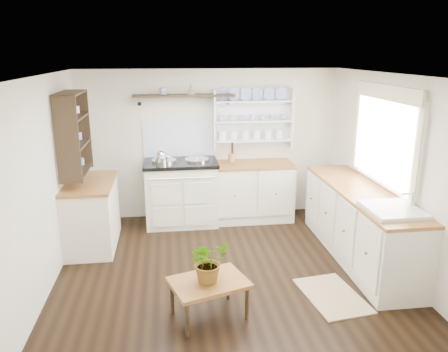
{
  "coord_description": "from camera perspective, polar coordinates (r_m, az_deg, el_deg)",
  "views": [
    {
      "loc": [
        -0.65,
        -4.76,
        2.54
      ],
      "look_at": [
        -0.0,
        0.25,
        1.1
      ],
      "focal_mm": 35.0,
      "sensor_mm": 36.0,
      "label": 1
    }
  ],
  "objects": [
    {
      "name": "aga_cooker",
      "position": [
        6.65,
        -5.59,
        -2.06
      ],
      "size": [
        1.09,
        0.76,
        1.01
      ],
      "color": "silver",
      "rests_on": "floor"
    },
    {
      "name": "right_cabinets",
      "position": [
        5.78,
        17.26,
        -5.91
      ],
      "size": [
        0.62,
        2.43,
        0.9
      ],
      "color": "silver",
      "rests_on": "floor"
    },
    {
      "name": "kettle",
      "position": [
        6.39,
        -8.2,
        2.22
      ],
      "size": [
        0.19,
        0.19,
        0.23
      ],
      "primitive_type": null,
      "color": "silver",
      "rests_on": "aga_cooker"
    },
    {
      "name": "wall_left",
      "position": [
        5.14,
        -22.31,
        -1.01
      ],
      "size": [
        0.02,
        3.8,
        2.3
      ],
      "primitive_type": "cube",
      "color": "silver",
      "rests_on": "ground"
    },
    {
      "name": "wall_right",
      "position": [
        5.62,
        21.03,
        0.52
      ],
      "size": [
        0.02,
        3.8,
        2.3
      ],
      "primitive_type": "cube",
      "color": "silver",
      "rests_on": "ground"
    },
    {
      "name": "plate_rack",
      "position": [
        6.82,
        3.72,
        7.58
      ],
      "size": [
        1.2,
        0.22,
        0.9
      ],
      "color": "white",
      "rests_on": "wall_back"
    },
    {
      "name": "wall_back",
      "position": [
        6.83,
        -1.77,
        4.17
      ],
      "size": [
        4.0,
        0.02,
        2.3
      ],
      "primitive_type": "cube",
      "color": "silver",
      "rests_on": "ground"
    },
    {
      "name": "high_shelf",
      "position": [
        6.57,
        -5.25,
        10.34
      ],
      "size": [
        1.5,
        0.29,
        0.16
      ],
      "color": "black",
      "rests_on": "wall_back"
    },
    {
      "name": "potted_plant",
      "position": [
        4.27,
        -2.02,
        -11.03
      ],
      "size": [
        0.49,
        0.46,
        0.43
      ],
      "primitive_type": "imported",
      "rotation": [
        0.0,
        0.0,
        0.43
      ],
      "color": "#3F7233",
      "rests_on": "center_table"
    },
    {
      "name": "left_shelving",
      "position": [
        5.86,
        -19.06,
        5.33
      ],
      "size": [
        0.28,
        0.8,
        1.05
      ],
      "primitive_type": "cube",
      "color": "black",
      "rests_on": "wall_left"
    },
    {
      "name": "ceiling",
      "position": [
        4.81,
        0.42,
        13.05
      ],
      "size": [
        4.0,
        3.8,
        0.01
      ],
      "primitive_type": "cube",
      "color": "white",
      "rests_on": "wall_back"
    },
    {
      "name": "back_cabinets",
      "position": [
        6.81,
        3.56,
        -1.91
      ],
      "size": [
        1.27,
        0.63,
        0.9
      ],
      "color": "silver",
      "rests_on": "floor"
    },
    {
      "name": "center_table",
      "position": [
        4.39,
        -1.99,
        -14.05
      ],
      "size": [
        0.85,
        0.72,
        0.39
      ],
      "rotation": [
        0.0,
        0.0,
        0.32
      ],
      "color": "brown",
      "rests_on": "floor"
    },
    {
      "name": "utensil_crock",
      "position": [
        6.69,
        1.01,
        2.38
      ],
      "size": [
        0.11,
        0.11,
        0.13
      ],
      "primitive_type": "cylinder",
      "color": "#A6693C",
      "rests_on": "back_cabinets"
    },
    {
      "name": "belfast_sink",
      "position": [
        5.04,
        21.06,
        -5.38
      ],
      "size": [
        0.55,
        0.6,
        0.45
      ],
      "color": "white",
      "rests_on": "right_cabinets"
    },
    {
      "name": "window",
      "position": [
        5.64,
        20.28,
        4.97
      ],
      "size": [
        0.08,
        1.55,
        1.22
      ],
      "color": "white",
      "rests_on": "wall_right"
    },
    {
      "name": "floor_rug",
      "position": [
        5.02,
        13.95,
        -14.92
      ],
      "size": [
        0.66,
        0.92,
        0.02
      ],
      "primitive_type": "cube",
      "rotation": [
        0.0,
        0.0,
        0.14
      ],
      "color": "#937F56",
      "rests_on": "floor"
    },
    {
      "name": "left_cabinets",
      "position": [
        6.12,
        -16.85,
        -4.67
      ],
      "size": [
        0.62,
        1.13,
        0.9
      ],
      "color": "silver",
      "rests_on": "floor"
    },
    {
      "name": "floor",
      "position": [
        5.43,
        0.37,
        -11.96
      ],
      "size": [
        4.0,
        3.8,
        0.01
      ],
      "primitive_type": "cube",
      "color": "black",
      "rests_on": "ground"
    }
  ]
}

